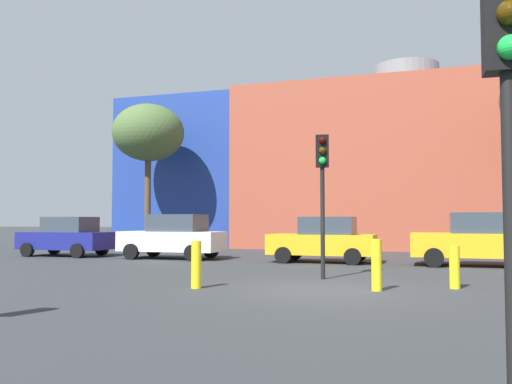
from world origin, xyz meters
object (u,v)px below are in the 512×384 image
at_px(parked_car_3, 477,239).
at_px(bollard_yellow_1, 196,265).
at_px(traffic_light_near_right, 508,82).
at_px(traffic_light_island, 322,173).
at_px(parked_car_1, 173,237).
at_px(parked_car_0, 67,237).
at_px(bollard_yellow_2, 377,265).
at_px(bare_tree_0, 148,133).
at_px(bollard_yellow_0, 455,267).
at_px(parked_car_2, 323,240).

bearing_deg(parked_car_3, bollard_yellow_1, 51.76).
distance_m(traffic_light_near_right, traffic_light_island, 10.60).
height_order(traffic_light_near_right, traffic_light_island, traffic_light_island).
height_order(parked_car_1, traffic_light_near_right, traffic_light_near_right).
xyz_separation_m(parked_car_1, traffic_light_near_right, (10.99, -15.85, 1.81)).
distance_m(parked_car_0, bollard_yellow_2, 16.50).
height_order(parked_car_0, bollard_yellow_2, parked_car_0).
xyz_separation_m(parked_car_1, bare_tree_0, (-4.62, 5.98, 5.54)).
distance_m(parked_car_0, bare_tree_0, 8.22).
bearing_deg(bollard_yellow_0, bollard_yellow_2, -150.43).
bearing_deg(bollard_yellow_1, traffic_light_near_right, -49.97).
xyz_separation_m(parked_car_3, bollard_yellow_0, (-1.02, -6.89, -0.43)).
height_order(bollard_yellow_0, bollard_yellow_1, bollard_yellow_1).
distance_m(parked_car_2, traffic_light_island, 6.30).
xyz_separation_m(parked_car_1, bollard_yellow_2, (9.15, -7.87, -0.34)).
distance_m(parked_car_2, bare_tree_0, 13.73).
bearing_deg(traffic_light_near_right, bollard_yellow_1, -143.12).
bearing_deg(parked_car_2, parked_car_0, 0.00).
bearing_deg(parked_car_3, traffic_light_near_right, 86.71).
bearing_deg(bollard_yellow_2, parked_car_2, 109.34).
relative_size(parked_car_0, bollard_yellow_2, 3.46).
relative_size(bollard_yellow_1, bollard_yellow_2, 0.95).
xyz_separation_m(parked_car_2, bollard_yellow_1, (-1.38, -8.74, -0.31)).
distance_m(parked_car_3, traffic_light_island, 7.58).
relative_size(traffic_light_island, bare_tree_0, 0.49).
distance_m(parked_car_3, bollard_yellow_1, 11.13).
bearing_deg(traffic_light_near_right, traffic_light_island, -163.98).
distance_m(traffic_light_island, bollard_yellow_0, 4.28).
bearing_deg(traffic_light_island, bollard_yellow_0, 59.82).
bearing_deg(bollard_yellow_0, bare_tree_0, 140.28).
distance_m(parked_car_2, parked_car_3, 5.51).
bearing_deg(traffic_light_island, parked_car_3, 130.20).
distance_m(parked_car_1, traffic_light_near_right, 19.37).
bearing_deg(bollard_yellow_1, bollard_yellow_0, 17.48).
xyz_separation_m(traffic_light_island, bollard_yellow_1, (-2.50, -2.90, -2.37)).
xyz_separation_m(bollard_yellow_0, bollard_yellow_1, (-5.86, -1.85, 0.06)).
distance_m(bare_tree_0, bollard_yellow_2, 20.40).
distance_m(parked_car_0, traffic_light_island, 14.27).
relative_size(bollard_yellow_0, bollard_yellow_1, 0.90).
xyz_separation_m(parked_car_2, bare_tree_0, (-11.01, 5.98, 5.60)).
relative_size(parked_car_0, bare_tree_0, 0.50).
bearing_deg(bare_tree_0, traffic_light_near_right, -54.44).
bearing_deg(parked_car_0, parked_car_3, -180.00).
height_order(parked_car_0, traffic_light_near_right, traffic_light_near_right).
distance_m(traffic_light_island, bollard_yellow_2, 3.51).
height_order(parked_car_0, traffic_light_island, traffic_light_island).
bearing_deg(parked_car_2, traffic_light_near_right, 106.17).
bearing_deg(parked_car_1, traffic_light_island, 142.11).
height_order(parked_car_1, bollard_yellow_0, parked_car_1).
distance_m(traffic_light_island, bollard_yellow_1, 4.50).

